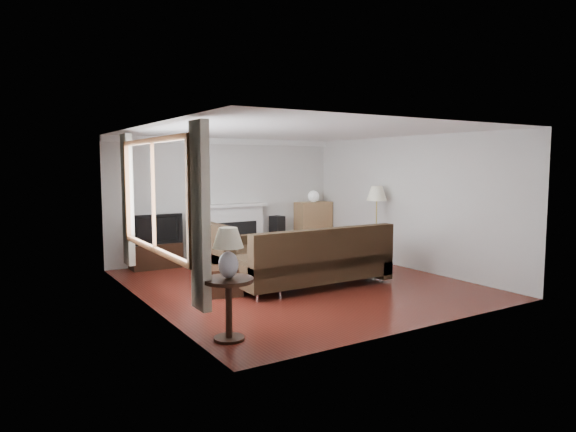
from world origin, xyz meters
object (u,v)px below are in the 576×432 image
bookshelf (313,226)px  tv_stand (156,256)px  sectional_sofa (311,258)px  coffee_table (256,260)px  floor_lamp (376,225)px  side_table (229,309)px

bookshelf → tv_stand: bearing=-179.6°
bookshelf → sectional_sofa: (-1.98, -2.81, -0.10)m
sectional_sofa → coffee_table: (-0.15, 1.62, -0.27)m
bookshelf → floor_lamp: 1.97m
tv_stand → sectional_sofa: sectional_sofa is taller
tv_stand → coffee_table: 1.92m
coffee_table → sectional_sofa: bearing=-101.7°
bookshelf → side_table: 6.12m
coffee_table → bookshelf: bearing=12.2°
sectional_sofa → coffee_table: size_ratio=2.88×
tv_stand → side_table: size_ratio=1.34×
side_table → tv_stand: bearing=82.9°
bookshelf → floor_lamp: size_ratio=0.72×
bookshelf → coffee_table: bookshelf is taller
floor_lamp → tv_stand: bearing=153.3°
bookshelf → sectional_sofa: size_ratio=0.39×
tv_stand → sectional_sofa: 3.26m
sectional_sofa → side_table: sectional_sofa is taller
coffee_table → floor_lamp: (2.29, -0.76, 0.58)m
tv_stand → sectional_sofa: bearing=-58.9°
sectional_sofa → side_table: 2.76m
coffee_table → floor_lamp: 2.48m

